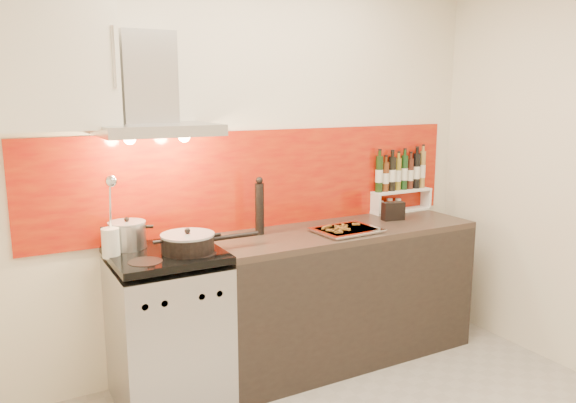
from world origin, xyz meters
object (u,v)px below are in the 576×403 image
range_stove (169,330)px  pepper_mill (260,207)px  saute_pan (189,243)px  baking_tray (346,230)px  stock_pot (127,235)px  counter (342,293)px

range_stove → pepper_mill: pepper_mill is taller
pepper_mill → range_stove: bearing=-169.1°
saute_pan → baking_tray: (1.04, -0.02, -0.05)m
pepper_mill → saute_pan: bearing=-159.3°
range_stove → stock_pot: 0.59m
saute_pan → pepper_mill: size_ratio=1.57×
range_stove → stock_pot: (-0.17, 0.16, 0.55)m
counter → saute_pan: 1.20m
stock_pot → baking_tray: size_ratio=0.50×
pepper_mill → counter: bearing=-12.1°
range_stove → baking_tray: 1.25m
stock_pot → range_stove: bearing=-43.6°
pepper_mill → baking_tray: bearing=-23.6°
pepper_mill → baking_tray: (0.50, -0.22, -0.16)m
counter → pepper_mill: bearing=167.9°
stock_pot → baking_tray: stock_pot is taller
counter → pepper_mill: 0.85m
range_stove → baking_tray: (1.15, -0.10, 0.47)m
counter → pepper_mill: pepper_mill is taller
range_stove → counter: 1.20m
range_stove → baking_tray: bearing=-4.8°
counter → baking_tray: bearing=-115.9°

